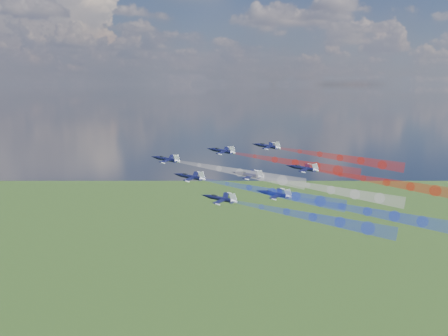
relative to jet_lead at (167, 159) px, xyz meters
name	(u,v)px	position (x,y,z in m)	size (l,w,h in m)	color
jet_lead	(167,159)	(0.00, 0.00, 0.00)	(8.32, 10.40, 2.77)	black
trail_lead	(240,172)	(19.84, -14.01, -2.62)	(3.47, 39.67, 3.47)	white
jet_inner_left	(191,177)	(4.85, -15.68, -3.08)	(8.32, 10.40, 2.77)	black
trail_inner_left	(272,192)	(24.69, -29.70, -5.69)	(3.47, 39.67, 3.47)	#1B30ED
jet_inner_right	(222,151)	(18.49, 2.45, 1.76)	(8.32, 10.40, 2.77)	black
trail_inner_right	(295,163)	(38.33, -11.56, -0.85)	(3.47, 39.67, 3.47)	red
jet_outer_left	(221,199)	(9.92, -31.67, -6.28)	(8.32, 10.40, 2.77)	black
trail_outer_left	(313,217)	(29.76, -45.68, -8.90)	(3.47, 39.67, 3.47)	#1B30ED
jet_center_third	(249,175)	(22.36, -15.21, -3.33)	(8.32, 10.40, 2.77)	black
trail_center_third	(331,190)	(42.20, -29.22, -5.95)	(3.47, 39.67, 3.47)	white
jet_outer_right	(267,146)	(34.73, 4.90, 2.59)	(8.32, 10.40, 2.77)	black
trail_outer_right	(340,158)	(54.57, -9.11, -0.03)	(3.47, 39.67, 3.47)	red
jet_rear_left	(275,194)	(25.51, -30.08, -6.18)	(8.32, 10.40, 2.77)	black
trail_rear_left	(367,212)	(45.35, -44.09, -8.79)	(3.47, 39.67, 3.47)	#1B30ED
jet_rear_right	(304,168)	(39.85, -14.78, -2.04)	(8.32, 10.40, 2.77)	black
trail_rear_right	(387,182)	(59.69, -28.79, -4.66)	(3.47, 39.67, 3.47)	red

